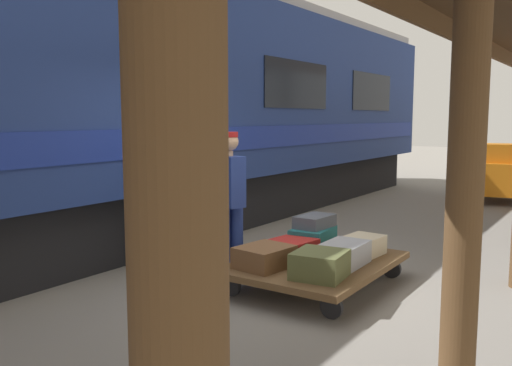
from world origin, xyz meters
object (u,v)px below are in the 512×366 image
suitcase_teal_softside (313,237)px  porter_in_overalls (229,198)px  luggage_cart (316,264)px  suitcase_slate_roller (315,221)px  suitcase_red_plastic (290,248)px  porter_by_door (177,193)px  suitcase_olive_duffel (320,264)px  train_car (85,104)px  suitcase_gray_aluminum (343,254)px  suitcase_brown_leather (264,257)px  baggage_tug (505,174)px  suitcase_cream_canvas (363,245)px

suitcase_teal_softside → porter_in_overalls: 1.15m
luggage_cart → suitcase_slate_roller: size_ratio=3.88×
suitcase_red_plastic → porter_by_door: 1.64m
suitcase_teal_softside → suitcase_red_plastic: 0.54m
luggage_cart → suitcase_olive_duffel: bearing=121.3°
porter_in_overalls → train_car: bearing=0.2°
suitcase_gray_aluminum → suitcase_brown_leather: (0.66, 0.54, -0.01)m
suitcase_teal_softside → suitcase_gray_aluminum: size_ratio=0.97×
luggage_cart → baggage_tug: 7.75m
suitcase_teal_softside → suitcase_brown_leather: bearing=90.0°
baggage_tug → train_car: bearing=61.5°
train_car → suitcase_teal_softside: bearing=-168.4°
train_car → suitcase_teal_softside: train_car is taller
suitcase_olive_duffel → porter_in_overalls: size_ratio=0.29×
luggage_cart → suitcase_slate_roller: 0.76m
suitcase_teal_softside → suitcase_brown_leather: (0.00, 1.08, -0.01)m
suitcase_brown_leather → porter_in_overalls: porter_in_overalls is taller
suitcase_red_plastic → porter_in_overalls: porter_in_overalls is taller
suitcase_cream_canvas → porter_by_door: 2.37m
baggage_tug → suitcase_gray_aluminum: bearing=87.9°
suitcase_cream_canvas → porter_in_overalls: size_ratio=0.27×
train_car → suitcase_red_plastic: bearing=-177.5°
suitcase_gray_aluminum → suitcase_red_plastic: 0.66m
suitcase_brown_leather → suitcase_cream_canvas: suitcase_brown_leather is taller
suitcase_red_plastic → suitcase_cream_canvas: 0.85m
train_car → baggage_tug: size_ratio=10.34×
suitcase_olive_duffel → suitcase_slate_roller: size_ratio=0.99×
suitcase_red_plastic → suitcase_teal_softside: bearing=-90.0°
luggage_cart → suitcase_cream_canvas: 0.65m
suitcase_olive_duffel → suitcase_cream_canvas: size_ratio=1.09×
luggage_cart → porter_by_door: size_ratio=1.16×
suitcase_olive_duffel → baggage_tug: size_ratio=0.26×
suitcase_gray_aluminum → porter_by_door: (2.20, 0.19, 0.51)m
suitcase_cream_canvas → suitcase_slate_roller: size_ratio=0.91×
suitcase_brown_leather → luggage_cart: bearing=-121.3°
train_car → porter_by_door: train_car is taller
porter_by_door → baggage_tug: porter_by_door is taller
suitcase_red_plastic → baggage_tug: 7.78m
suitcase_slate_roller → porter_in_overalls: 1.10m
train_car → porter_in_overalls: 2.80m
suitcase_cream_canvas → baggage_tug: 7.19m
suitcase_olive_duffel → porter_by_door: bearing=-9.0°
train_car → suitcase_red_plastic: 3.73m
porter_by_door → suitcase_gray_aluminum: bearing=-174.9°
luggage_cart → suitcase_red_plastic: size_ratio=3.54×
train_car → porter_in_overalls: train_car is taller
suitcase_teal_softside → porter_in_overalls: (0.78, 0.68, 0.51)m
luggage_cart → baggage_tug: bearing=-94.5°
suitcase_gray_aluminum → suitcase_brown_leather: suitcase_gray_aluminum is taller
baggage_tug → porter_by_door: bearing=72.6°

